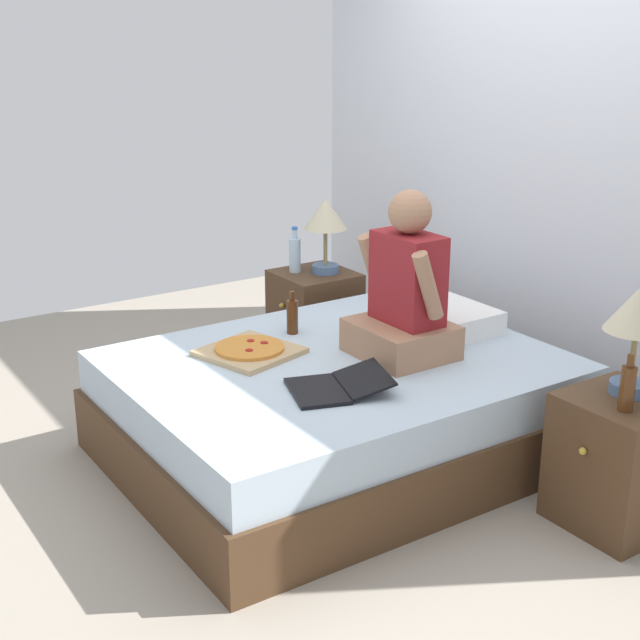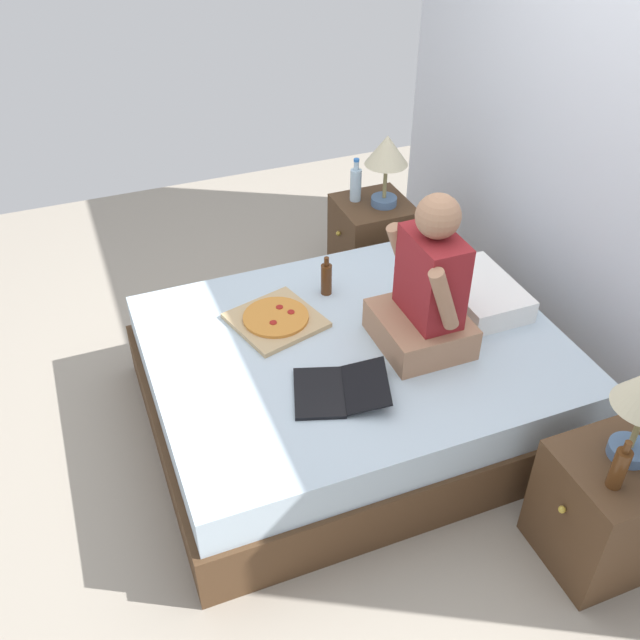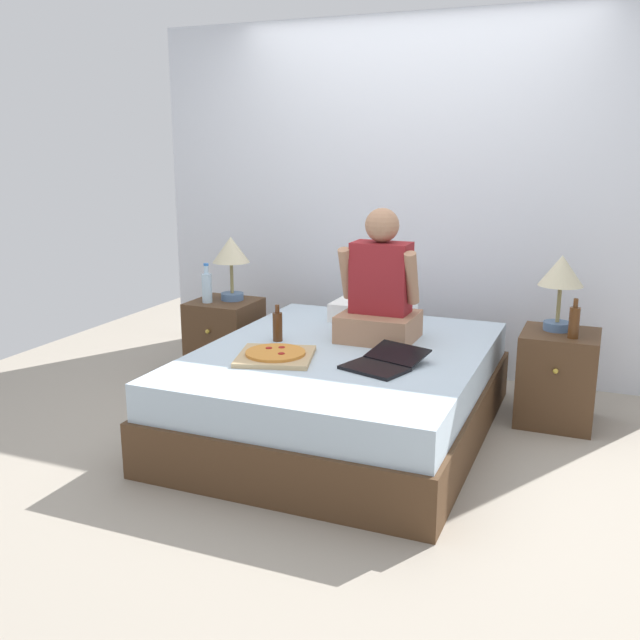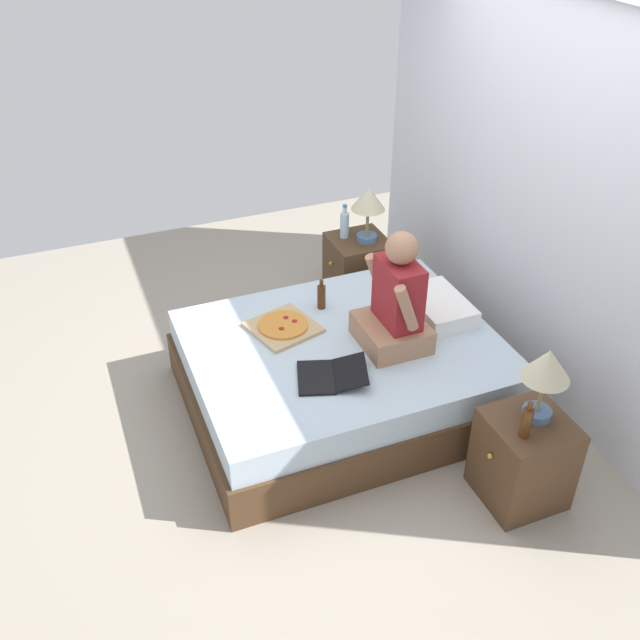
# 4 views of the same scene
# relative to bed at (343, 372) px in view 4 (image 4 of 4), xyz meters

# --- Properties ---
(ground_plane) EXTENTS (5.91, 5.91, 0.00)m
(ground_plane) POSITION_rel_bed_xyz_m (0.00, 0.00, -0.24)
(ground_plane) COLOR #9E9384
(wall_back) EXTENTS (3.91, 0.12, 2.50)m
(wall_back) POSITION_rel_bed_xyz_m (0.00, 1.36, 1.01)
(wall_back) COLOR silver
(wall_back) RESTS_ON ground
(bed) EXTENTS (1.59, 2.01, 0.50)m
(bed) POSITION_rel_bed_xyz_m (0.00, 0.00, 0.00)
(bed) COLOR #4C331E
(bed) RESTS_ON ground
(nightstand_left) EXTENTS (0.44, 0.47, 0.56)m
(nightstand_left) POSITION_rel_bed_xyz_m (-1.14, 0.62, 0.03)
(nightstand_left) COLOR #4C331E
(nightstand_left) RESTS_ON ground
(lamp_on_left_nightstand) EXTENTS (0.26, 0.26, 0.45)m
(lamp_on_left_nightstand) POSITION_rel_bed_xyz_m (-1.10, 0.67, 0.64)
(lamp_on_left_nightstand) COLOR #4C6B93
(lamp_on_left_nightstand) RESTS_ON nightstand_left
(water_bottle) EXTENTS (0.07, 0.07, 0.28)m
(water_bottle) POSITION_rel_bed_xyz_m (-1.22, 0.53, 0.42)
(water_bottle) COLOR silver
(water_bottle) RESTS_ON nightstand_left
(nightstand_right) EXTENTS (0.44, 0.47, 0.56)m
(nightstand_right) POSITION_rel_bed_xyz_m (1.14, 0.62, 0.03)
(nightstand_right) COLOR #4C331E
(nightstand_right) RESTS_ON ground
(lamp_on_right_nightstand) EXTENTS (0.26, 0.26, 0.45)m
(lamp_on_right_nightstand) POSITION_rel_bed_xyz_m (1.11, 0.67, 0.64)
(lamp_on_right_nightstand) COLOR #4C6B93
(lamp_on_right_nightstand) RESTS_ON nightstand_right
(beer_bottle) EXTENTS (0.06, 0.06, 0.23)m
(beer_bottle) POSITION_rel_bed_xyz_m (1.21, 0.52, 0.41)
(beer_bottle) COLOR #512D14
(beer_bottle) RESTS_ON nightstand_right
(pillow) EXTENTS (0.52, 0.34, 0.12)m
(pillow) POSITION_rel_bed_xyz_m (-0.06, 0.72, 0.31)
(pillow) COLOR white
(pillow) RESTS_ON bed
(person_seated) EXTENTS (0.47, 0.40, 0.78)m
(person_seated) POSITION_rel_bed_xyz_m (0.12, 0.30, 0.54)
(person_seated) COLOR #A37556
(person_seated) RESTS_ON bed
(laptop) EXTENTS (0.43, 0.49, 0.07)m
(laptop) POSITION_rel_bed_xyz_m (0.31, -0.23, 0.27)
(laptop) COLOR black
(laptop) RESTS_ON bed
(pizza_box) EXTENTS (0.49, 0.49, 0.05)m
(pizza_box) POSITION_rel_bed_xyz_m (-0.28, -0.31, 0.27)
(pizza_box) COLOR tan
(pizza_box) RESTS_ON bed
(beer_bottle_on_bed) EXTENTS (0.06, 0.06, 0.22)m
(beer_bottle_on_bed) POSITION_rel_bed_xyz_m (-0.42, 0.02, 0.34)
(beer_bottle_on_bed) COLOR #4C2811
(beer_bottle_on_bed) RESTS_ON bed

